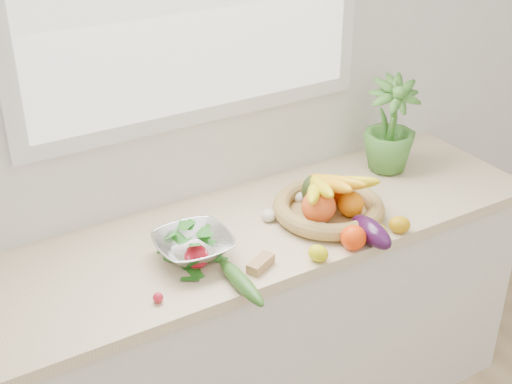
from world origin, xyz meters
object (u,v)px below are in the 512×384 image
apple (197,256)px  eggplant (371,232)px  potted_herb (391,124)px  colander_with_spinach (193,242)px  fruit_basket (328,202)px  cucumber (241,282)px

apple → eggplant: (0.56, -0.17, 0.00)m
potted_herb → eggplant: bearing=-135.6°
eggplant → colander_with_spinach: (-0.55, 0.22, 0.02)m
apple → eggplant: size_ratio=0.39×
fruit_basket → apple: bearing=-175.7°
potted_herb → fruit_basket: potted_herb is taller
fruit_basket → colander_with_spinach: 0.52m
eggplant → cucumber: (-0.50, 0.00, -0.02)m
colander_with_spinach → potted_herb: bearing=10.0°
eggplant → fruit_basket: 0.21m
potted_herb → colander_with_spinach: potted_herb is taller
eggplant → fruit_basket: (-0.02, 0.21, 0.02)m
fruit_basket → eggplant: bearing=-83.9°
apple → potted_herb: bearing=12.5°
eggplant → colander_with_spinach: colander_with_spinach is taller
eggplant → potted_herb: bearing=44.4°
potted_herb → fruit_basket: (-0.41, -0.17, -0.14)m
eggplant → potted_herb: potted_herb is taller
eggplant → potted_herb: (0.39, 0.38, 0.16)m
eggplant → apple: bearing=163.0°
fruit_basket → colander_with_spinach: bearing=179.6°
potted_herb → fruit_basket: 0.47m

